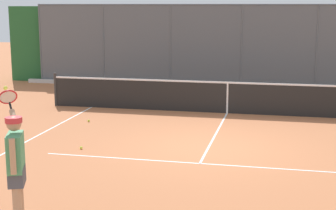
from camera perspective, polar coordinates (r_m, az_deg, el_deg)
The scene contains 7 objects.
ground_plane at distance 12.01m, azimuth 4.46°, elevation -4.68°, with size 60.00×60.00×0.00m, color #B76B42.
court_line_markings at distance 10.48m, azimuth 3.19°, elevation -7.00°, with size 8.74×9.49×0.01m.
fence_backdrop at distance 20.89m, azimuth 8.18°, elevation 6.29°, with size 19.72×1.37×3.26m.
tennis_net at distance 15.73m, azimuth 6.53°, elevation 0.86°, with size 11.22×0.09×1.07m.
tennis_player at distance 7.91m, azimuth -16.34°, elevation -6.08°, with size 0.84×1.21×1.95m.
tennis_ball_near_baseline at distance 12.01m, azimuth -9.51°, elevation -4.64°, with size 0.07×0.07×0.07m, color #D6E042.
tennis_ball_near_net at distance 14.73m, azimuth -8.69°, elevation -1.72°, with size 0.07×0.07×0.07m, color #C1D138.
Camera 1 is at (-1.60, 11.46, 3.23)m, focal length 55.58 mm.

